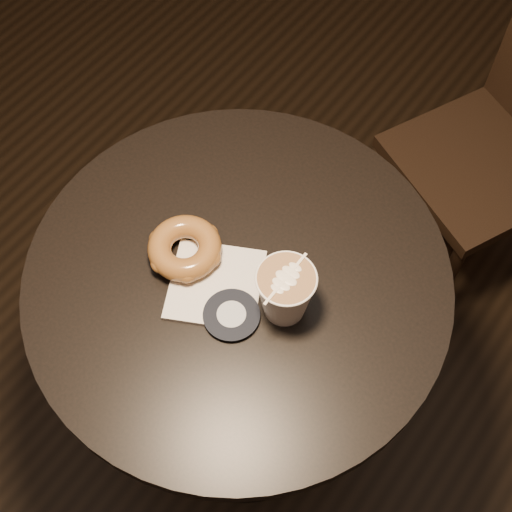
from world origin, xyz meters
name	(u,v)px	position (x,y,z in m)	size (l,w,h in m)	color
cafe_table	(240,325)	(0.00, 0.00, 0.55)	(0.70, 0.70, 0.75)	black
pastry_bag	(216,285)	(-0.02, -0.04, 0.75)	(0.14, 0.14, 0.01)	silver
doughnut	(185,248)	(-0.09, -0.02, 0.78)	(0.12, 0.12, 0.04)	brown
latte_cup	(285,293)	(0.10, 0.00, 0.80)	(0.09, 0.09, 0.10)	white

